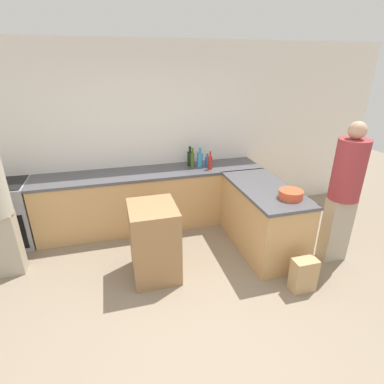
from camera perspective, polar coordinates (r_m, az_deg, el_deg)
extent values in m
plane|color=gray|center=(3.20, -0.82, -24.63)|extent=(14.00, 14.00, 0.00)
cube|color=white|center=(4.71, -8.70, 10.47)|extent=(8.00, 0.06, 2.70)
cube|color=tan|center=(4.69, -7.49, -1.48)|extent=(3.36, 0.62, 0.86)
cube|color=#4C4C51|center=(4.52, -7.79, 3.69)|extent=(3.39, 0.65, 0.04)
cube|color=tan|center=(4.20, 13.21, -5.00)|extent=(0.66, 1.40, 0.86)
cube|color=#4C4C51|center=(4.01, 13.79, 0.64)|extent=(0.69, 1.43, 0.04)
cube|color=#99999E|center=(4.88, -31.77, -3.70)|extent=(0.66, 0.62, 0.90)
cube|color=black|center=(4.67, -32.36, -6.88)|extent=(0.55, 0.01, 0.50)
cube|color=#997047|center=(3.59, -7.22, -9.30)|extent=(0.54, 0.62, 0.91)
cylinder|color=#DB512D|center=(3.74, 18.30, -0.41)|extent=(0.28, 0.28, 0.10)
cylinder|color=#338CBF|center=(4.62, 1.51, 6.07)|extent=(0.09, 0.09, 0.22)
cylinder|color=#338CBF|center=(4.58, 1.53, 7.90)|extent=(0.04, 0.04, 0.09)
cylinder|color=#386BB7|center=(4.69, 2.93, 5.81)|extent=(0.07, 0.07, 0.14)
cylinder|color=#386BB7|center=(4.66, 2.95, 6.98)|extent=(0.03, 0.03, 0.06)
cylinder|color=black|center=(4.70, -0.39, 6.35)|extent=(0.09, 0.09, 0.22)
cylinder|color=black|center=(4.66, -0.39, 8.15)|extent=(0.04, 0.04, 0.09)
cylinder|color=#475B1E|center=(4.61, 0.07, 6.05)|extent=(0.06, 0.06, 0.22)
cylinder|color=#475B1E|center=(4.57, 0.08, 7.90)|extent=(0.03, 0.03, 0.09)
cylinder|color=red|center=(4.54, 3.49, 5.59)|extent=(0.06, 0.06, 0.20)
cylinder|color=red|center=(4.50, 3.53, 7.29)|extent=(0.03, 0.03, 0.08)
cube|color=#ADA38E|center=(4.24, -32.00, -8.47)|extent=(0.32, 0.20, 0.80)
cube|color=#ADA38E|center=(4.27, 25.70, -6.38)|extent=(0.32, 0.20, 0.86)
cylinder|color=#993338|center=(3.96, 27.69, 3.73)|extent=(0.36, 0.36, 0.73)
sphere|color=tan|center=(3.86, 28.99, 10.26)|extent=(0.20, 0.20, 0.20)
cube|color=tan|center=(3.69, 20.45, -14.58)|extent=(0.27, 0.16, 0.40)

